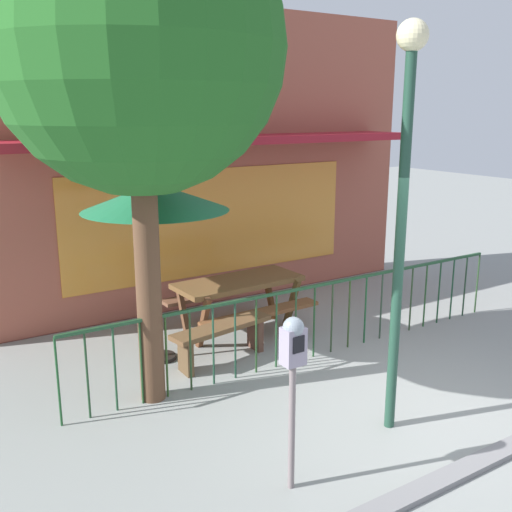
{
  "coord_description": "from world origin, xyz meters",
  "views": [
    {
      "loc": [
        -4.39,
        -3.71,
        3.09
      ],
      "look_at": [
        -0.62,
        2.25,
        1.34
      ],
      "focal_mm": 41.31,
      "sensor_mm": 36.0,
      "label": 1
    }
  ],
  "objects_px": {
    "patio_bench": "(222,334)",
    "parking_meter_near": "(293,358)",
    "street_tree": "(137,48)",
    "street_lamp": "(404,175)",
    "picnic_table_left": "(239,291)",
    "patio_umbrella": "(155,198)"
  },
  "relations": [
    {
      "from": "patio_umbrella",
      "to": "street_tree",
      "type": "height_order",
      "value": "street_tree"
    },
    {
      "from": "patio_umbrella",
      "to": "parking_meter_near",
      "type": "xyz_separation_m",
      "value": [
        -0.14,
        -3.02,
        -0.9
      ]
    },
    {
      "from": "parking_meter_near",
      "to": "patio_bench",
      "type": "bearing_deg",
      "value": 73.31
    },
    {
      "from": "street_lamp",
      "to": "picnic_table_left",
      "type": "bearing_deg",
      "value": 89.2
    },
    {
      "from": "street_lamp",
      "to": "patio_umbrella",
      "type": "bearing_deg",
      "value": 114.98
    },
    {
      "from": "patio_bench",
      "to": "street_tree",
      "type": "distance_m",
      "value": 3.53
    },
    {
      "from": "patio_umbrella",
      "to": "street_tree",
      "type": "xyz_separation_m",
      "value": [
        -0.5,
        -0.92,
        1.6
      ]
    },
    {
      "from": "picnic_table_left",
      "to": "street_lamp",
      "type": "relative_size",
      "value": 0.48
    },
    {
      "from": "parking_meter_near",
      "to": "street_lamp",
      "type": "relative_size",
      "value": 0.39
    },
    {
      "from": "picnic_table_left",
      "to": "parking_meter_near",
      "type": "height_order",
      "value": "parking_meter_near"
    },
    {
      "from": "street_lamp",
      "to": "patio_bench",
      "type": "bearing_deg",
      "value": 105.77
    },
    {
      "from": "street_lamp",
      "to": "street_tree",
      "type": "bearing_deg",
      "value": 134.38
    },
    {
      "from": "patio_bench",
      "to": "picnic_table_left",
      "type": "bearing_deg",
      "value": 47.44
    },
    {
      "from": "patio_bench",
      "to": "parking_meter_near",
      "type": "xyz_separation_m",
      "value": [
        -0.77,
        -2.57,
        0.82
      ]
    },
    {
      "from": "patio_umbrella",
      "to": "parking_meter_near",
      "type": "distance_m",
      "value": 3.15
    },
    {
      "from": "patio_bench",
      "to": "parking_meter_near",
      "type": "height_order",
      "value": "parking_meter_near"
    },
    {
      "from": "patio_umbrella",
      "to": "parking_meter_near",
      "type": "bearing_deg",
      "value": -92.63
    },
    {
      "from": "picnic_table_left",
      "to": "street_lamp",
      "type": "height_order",
      "value": "street_lamp"
    },
    {
      "from": "street_tree",
      "to": "patio_bench",
      "type": "bearing_deg",
      "value": 22.56
    },
    {
      "from": "picnic_table_left",
      "to": "patio_umbrella",
      "type": "relative_size",
      "value": 0.83
    },
    {
      "from": "street_tree",
      "to": "street_lamp",
      "type": "height_order",
      "value": "street_tree"
    },
    {
      "from": "picnic_table_left",
      "to": "street_tree",
      "type": "distance_m",
      "value": 3.76
    }
  ]
}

